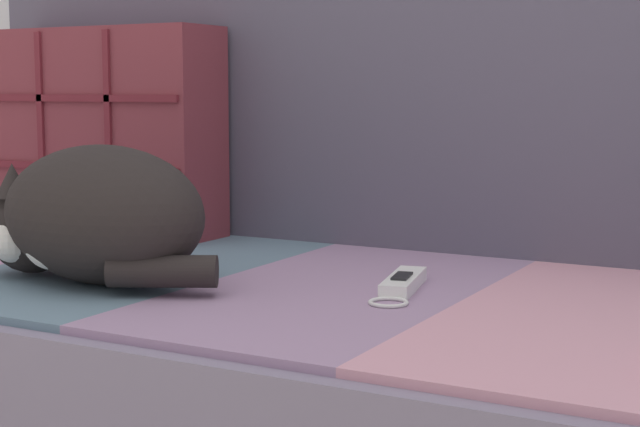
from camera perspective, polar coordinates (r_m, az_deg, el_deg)
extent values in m
cube|color=slate|center=(1.29, 8.86, -10.07)|extent=(2.14, 0.80, 0.23)
cube|color=slate|center=(1.49, -10.14, -2.97)|extent=(0.34, 0.72, 0.01)
cube|color=gray|center=(1.31, 1.65, -4.29)|extent=(0.34, 0.72, 0.01)
cube|color=#C6899E|center=(1.20, 16.45, -5.68)|extent=(0.34, 0.72, 0.01)
cube|color=#514C60|center=(1.56, 13.42, 6.99)|extent=(2.14, 0.14, 0.51)
cube|color=brown|center=(1.80, -12.66, 4.68)|extent=(0.47, 0.13, 0.36)
cube|color=maroon|center=(1.76, -14.07, 2.62)|extent=(0.45, 0.01, 0.01)
cube|color=maroon|center=(1.81, -15.93, 4.59)|extent=(0.01, 0.01, 0.35)
cube|color=maroon|center=(1.75, -14.19, 6.53)|extent=(0.45, 0.01, 0.01)
cube|color=maroon|center=(1.70, -12.22, 4.55)|extent=(0.01, 0.01, 0.35)
ellipsoid|color=black|center=(1.32, -12.52, -0.06)|extent=(0.31, 0.20, 0.19)
sphere|color=black|center=(1.42, -16.36, -0.84)|extent=(0.12, 0.12, 0.12)
sphere|color=white|center=(1.39, -17.33, -1.38)|extent=(0.07, 0.07, 0.07)
ellipsoid|color=white|center=(1.32, -15.46, -1.39)|extent=(0.09, 0.05, 0.08)
cylinder|color=black|center=(1.23, -9.15, -3.34)|extent=(0.14, 0.10, 0.04)
cone|color=black|center=(1.38, -17.47, 1.85)|extent=(0.05, 0.05, 0.05)
cone|color=black|center=(1.43, -15.48, 2.09)|extent=(0.05, 0.05, 0.05)
cube|color=white|center=(1.27, 4.88, -4.02)|extent=(0.07, 0.15, 0.02)
cube|color=black|center=(1.26, 4.79, -3.64)|extent=(0.03, 0.05, 0.00)
cube|color=black|center=(1.34, 5.43, -3.46)|extent=(0.03, 0.01, 0.02)
torus|color=silver|center=(1.18, 4.00, -5.18)|extent=(0.06, 0.06, 0.01)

